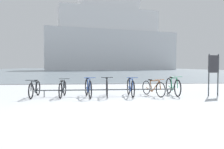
% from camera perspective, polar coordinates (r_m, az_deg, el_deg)
% --- Properties ---
extents(ground, '(80.00, 132.00, 0.08)m').
position_cam_1_polar(ground, '(59.52, -4.48, 0.95)').
color(ground, silver).
extents(bike_rack, '(5.85, 0.18, 0.31)m').
position_cam_1_polar(bike_rack, '(9.31, -1.14, -4.04)').
color(bike_rack, '#4C5156').
rests_on(bike_rack, ground).
extents(bicycle_0, '(0.46, 1.71, 0.74)m').
position_cam_1_polar(bicycle_0, '(9.58, -19.50, -3.60)').
color(bicycle_0, black).
rests_on(bicycle_0, ground).
extents(bicycle_1, '(0.46, 1.60, 0.75)m').
position_cam_1_polar(bicycle_1, '(9.32, -12.74, -3.67)').
color(bicycle_1, black).
rests_on(bicycle_1, ground).
extents(bicycle_2, '(0.48, 1.68, 0.84)m').
position_cam_1_polar(bicycle_2, '(9.12, -6.21, -3.52)').
color(bicycle_2, black).
rests_on(bicycle_2, ground).
extents(bicycle_3, '(0.46, 1.74, 0.84)m').
position_cam_1_polar(bicycle_3, '(9.21, -1.36, -3.42)').
color(bicycle_3, black).
rests_on(bicycle_3, ground).
extents(bicycle_4, '(0.46, 1.78, 0.83)m').
position_cam_1_polar(bicycle_4, '(9.40, 4.88, -3.37)').
color(bicycle_4, black).
rests_on(bicycle_4, ground).
extents(bicycle_5, '(0.68, 1.58, 0.74)m').
position_cam_1_polar(bicycle_5, '(9.61, 10.69, -3.47)').
color(bicycle_5, black).
rests_on(bicycle_5, ground).
extents(bicycle_6, '(0.46, 1.80, 0.85)m').
position_cam_1_polar(bicycle_6, '(10.07, 15.60, -3.02)').
color(bicycle_6, black).
rests_on(bicycle_6, ground).
extents(info_sign, '(0.54, 0.17, 1.80)m').
position_cam_1_polar(info_sign, '(10.35, 24.95, 1.57)').
color(info_sign, '#33383D').
rests_on(info_sign, ground).
extents(ferry_ship, '(43.91, 20.38, 28.63)m').
position_cam_1_polar(ferry_ship, '(72.69, -0.34, 8.81)').
color(ferry_ship, silver).
rests_on(ferry_ship, ground).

